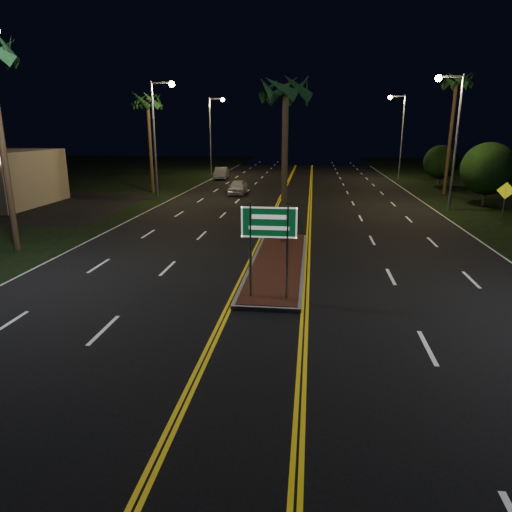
% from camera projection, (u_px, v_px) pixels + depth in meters
% --- Properties ---
extents(ground, '(120.00, 120.00, 0.00)m').
position_uv_depth(ground, '(259.00, 338.00, 12.60)').
color(ground, black).
rests_on(ground, ground).
extents(median_island, '(2.25, 10.25, 0.17)m').
position_uv_depth(median_island, '(278.00, 263.00, 19.26)').
color(median_island, gray).
rests_on(median_island, ground).
extents(highway_sign, '(1.80, 0.08, 3.20)m').
position_uv_depth(highway_sign, '(269.00, 231.00, 14.62)').
color(highway_sign, gray).
rests_on(highway_sign, ground).
extents(streetlight_left_mid, '(1.91, 0.44, 9.00)m').
position_uv_depth(streetlight_left_mid, '(159.00, 127.00, 35.23)').
color(streetlight_left_mid, gray).
rests_on(streetlight_left_mid, ground).
extents(streetlight_left_far, '(1.91, 0.44, 9.00)m').
position_uv_depth(streetlight_left_far, '(213.00, 127.00, 54.33)').
color(streetlight_left_far, gray).
rests_on(streetlight_left_far, ground).
extents(streetlight_right_mid, '(1.91, 0.44, 9.00)m').
position_uv_depth(streetlight_right_mid, '(452.00, 127.00, 30.83)').
color(streetlight_right_mid, gray).
rests_on(streetlight_right_mid, ground).
extents(streetlight_right_far, '(1.91, 0.44, 9.00)m').
position_uv_depth(streetlight_right_far, '(399.00, 127.00, 49.94)').
color(streetlight_right_far, gray).
rests_on(streetlight_right_far, ground).
extents(palm_median, '(2.40, 2.40, 8.30)m').
position_uv_depth(palm_median, '(286.00, 89.00, 20.65)').
color(palm_median, '#382819').
rests_on(palm_median, ground).
extents(palm_left_far, '(2.40, 2.40, 8.80)m').
position_uv_depth(palm_left_far, '(148.00, 101.00, 38.73)').
color(palm_left_far, '#382819').
rests_on(palm_left_far, ground).
extents(palm_right_far, '(2.40, 2.40, 10.30)m').
position_uv_depth(palm_right_far, '(457.00, 83.00, 37.27)').
color(palm_right_far, '#382819').
rests_on(palm_right_far, ground).
extents(shrub_mid, '(3.78, 3.78, 4.62)m').
position_uv_depth(shrub_mid, '(488.00, 169.00, 33.15)').
color(shrub_mid, '#382819').
rests_on(shrub_mid, ground).
extents(shrub_far, '(3.24, 3.24, 3.96)m').
position_uv_depth(shrub_far, '(441.00, 162.00, 44.74)').
color(shrub_far, '#382819').
rests_on(shrub_far, ground).
extents(car_near, '(1.88, 4.32, 1.43)m').
position_uv_depth(car_near, '(238.00, 186.00, 39.69)').
color(car_near, silver).
rests_on(car_near, ground).
extents(car_far, '(2.34, 4.68, 1.51)m').
position_uv_depth(car_far, '(221.00, 172.00, 51.50)').
color(car_far, silver).
rests_on(car_far, ground).
extents(warning_sign, '(0.95, 0.43, 2.45)m').
position_uv_depth(warning_sign, '(505.00, 196.00, 27.67)').
color(warning_sign, gray).
rests_on(warning_sign, ground).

